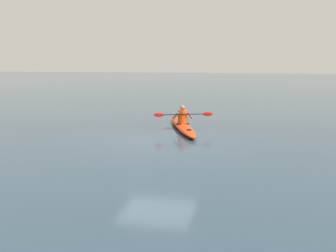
% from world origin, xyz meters
% --- Properties ---
extents(ground_plane, '(160.00, 160.00, 0.00)m').
position_xyz_m(ground_plane, '(0.00, 0.00, 0.00)').
color(ground_plane, '#283D4C').
extents(kayak, '(2.20, 4.80, 0.25)m').
position_xyz_m(kayak, '(-0.36, -2.75, 0.13)').
color(kayak, red).
rests_on(kayak, ground).
extents(kayaker, '(2.26, 0.85, 0.73)m').
position_xyz_m(kayaker, '(-0.37, -2.74, 0.56)').
color(kayaker, '#E04C14').
rests_on(kayaker, kayak).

